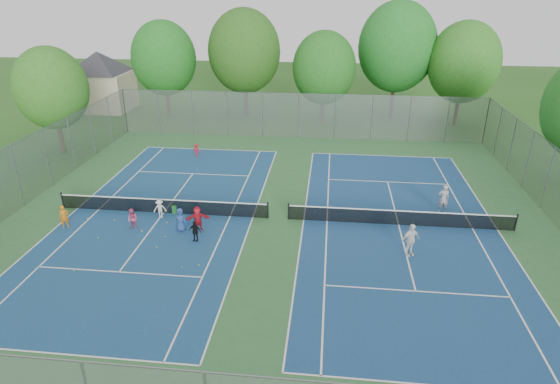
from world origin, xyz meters
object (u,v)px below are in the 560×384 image
at_px(ball_hopper, 174,209).
at_px(net_left, 163,206).
at_px(ball_crate, 183,222).
at_px(net_right, 399,218).
at_px(instructor, 443,198).

bearing_deg(ball_hopper, net_left, -175.75).
bearing_deg(ball_hopper, ball_crate, -54.48).
xyz_separation_m(net_left, ball_hopper, (0.68, 0.05, -0.18)).
bearing_deg(ball_hopper, net_right, -0.22).
relative_size(net_left, ball_crate, 36.13).
relative_size(net_left, ball_hopper, 23.66).
xyz_separation_m(net_left, ball_crate, (1.65, -1.31, -0.30)).
relative_size(net_right, ball_hopper, 23.66).
height_order(net_left, ball_crate, net_left).
xyz_separation_m(ball_crate, ball_hopper, (-0.97, 1.36, 0.12)).
bearing_deg(ball_crate, instructor, 12.41).
height_order(net_left, ball_hopper, net_left).
relative_size(ball_crate, ball_hopper, 0.65).
distance_m(ball_crate, ball_hopper, 1.68).
relative_size(ball_hopper, instructor, 0.30).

